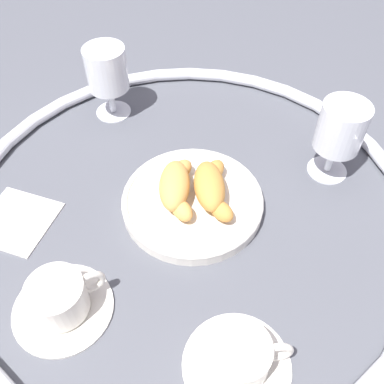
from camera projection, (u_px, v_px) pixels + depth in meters
The scene contains 10 objects.
ground_plane at pixel (187, 207), 0.70m from camera, with size 2.20×2.20×0.00m, color #4C4F56.
table_chrome_rim at pixel (187, 202), 0.69m from camera, with size 0.74×0.74×0.02m, color silver.
pastry_plate at pixel (192, 199), 0.70m from camera, with size 0.23×0.23×0.02m.
croissant_large at pixel (176, 186), 0.68m from camera, with size 0.13×0.08×0.04m.
croissant_small at pixel (212, 188), 0.67m from camera, with size 0.14×0.07×0.04m.
coffee_cup_near at pixel (60, 300), 0.57m from camera, with size 0.14×0.14×0.06m.
coffee_cup_far at pixel (239, 358), 0.52m from camera, with size 0.14×0.14×0.06m.
juice_glass_left at pixel (340, 130), 0.69m from camera, with size 0.08×0.08×0.14m.
juice_glass_right at pixel (107, 72), 0.79m from camera, with size 0.08×0.08×0.14m.
folded_napkin at pixel (16, 220), 0.68m from camera, with size 0.11×0.11×0.01m, color silver.
Camera 1 is at (0.43, -0.07, 0.55)m, focal length 40.53 mm.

